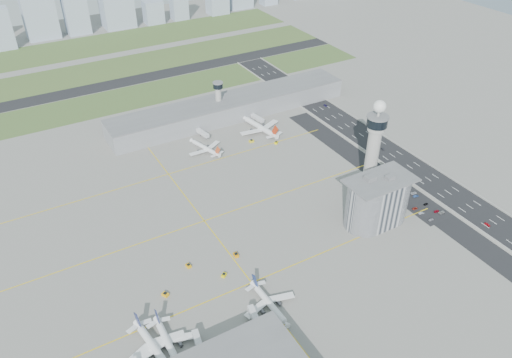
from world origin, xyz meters
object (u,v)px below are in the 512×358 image
car_lot_9 (416,196)px  car_hw_2 (326,105)px  admin_building (377,201)px  jet_bridge_near_2 (260,330)px  car_lot_6 (442,212)px  car_hw_1 (383,149)px  airplane_near_a (154,345)px  car_lot_4 (401,198)px  car_lot_0 (431,220)px  car_lot_3 (406,200)px  car_hw_0 (487,224)px  airplane_far_a (204,145)px  car_lot_1 (421,213)px  car_lot_10 (414,193)px  car_lot_5 (392,191)px  car_lot_8 (426,204)px  control_tower (374,142)px  jet_bridge_far_1 (252,117)px  tug_3 (236,255)px  jet_bridge_near_1 (202,357)px  tug_1 (224,275)px  airplane_near_b (168,342)px  jet_bridge_far_0 (198,131)px  car_lot_7 (437,211)px  tug_5 (276,142)px  tug_4 (251,141)px  airplane_near_c (270,301)px  secondary_tower (218,97)px  airplane_far_b (259,124)px  tug_2 (188,266)px  tug_0 (165,294)px  car_hw_4 (277,85)px

car_lot_9 → car_hw_2: 142.04m
admin_building → jet_bridge_near_2: bearing=-159.6°
car_lot_6 → car_hw_1: bearing=-12.1°
airplane_near_a → car_lot_4: size_ratio=11.08×
car_lot_4 → jet_bridge_near_2: bearing=115.3°
car_lot_0 → car_lot_3: car_lot_3 is taller
car_hw_0 → airplane_far_a: bearing=119.9°
car_lot_1 → car_lot_4: size_ratio=1.12×
jet_bridge_near_2 → car_hw_1: bearing=-48.9°
car_lot_10 → car_lot_6: bearing=-169.9°
car_lot_5 → car_lot_8: (8.80, -22.24, -0.02)m
control_tower → car_lot_3: (12.04, -24.76, -34.42)m
control_tower → jet_bridge_far_1: 129.66m
tug_3 → car_lot_8: size_ratio=1.04×
jet_bridge_near_1 → car_hw_2: 274.30m
airplane_near_a → tug_1: (49.63, 27.57, -4.31)m
airplane_near_b → jet_bridge_far_0: size_ratio=2.52×
jet_bridge_far_0 → car_lot_7: 190.15m
jet_bridge_far_0 → tug_5: size_ratio=4.44×
control_tower → car_hw_0: bearing=-61.5°
jet_bridge_near_2 → car_lot_1: (135.38, 29.15, -2.23)m
airplane_near_a → car_lot_10: (193.88, 32.07, -4.59)m
car_hw_2 → car_lot_1: bearing=-105.0°
car_lot_5 → car_lot_0: bearing=-174.8°
car_lot_4 → jet_bridge_far_0: bearing=34.9°
airplane_far_a → car_hw_2: size_ratio=8.17×
tug_4 → car_lot_0: size_ratio=1.04×
airplane_near_a → airplane_near_c: airplane_near_a is taller
car_lot_4 → airplane_near_c: bearing=112.3°
admin_building → car_lot_1: (30.38, -9.85, -14.68)m
car_lot_7 → car_hw_2: 160.25m
control_tower → tug_4: control_tower is taller
control_tower → airplane_far_a: size_ratio=1.89×
car_lot_6 → car_lot_10: car_lot_10 is taller
car_lot_0 → car_lot_6: car_lot_6 is taller
control_tower → airplane_far_a: control_tower is taller
car_lot_8 → tug_3: bearing=79.3°
secondary_tower → car_lot_3: (54.04, -166.76, -18.18)m
car_lot_10 → car_hw_1: car_lot_10 is taller
car_lot_0 → airplane_far_a: bearing=28.0°
car_lot_9 → jet_bridge_near_1: bearing=109.6°
car_lot_0 → car_lot_3: (1.37, 22.97, 0.02)m
jet_bridge_far_0 → car_hw_2: 119.55m
airplane_far_b → car_hw_2: (73.32, 9.31, -5.63)m
tug_2 → car_lot_5: tug_2 is taller
tug_0 → car_lot_5: tug_0 is taller
car_lot_8 → car_hw_4: (15.47, 207.80, -0.03)m
airplane_near_c → car_lot_6: 134.97m
jet_bridge_far_1 → car_lot_6: size_ratio=3.10×
car_lot_7 → car_lot_9: bearing=1.6°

